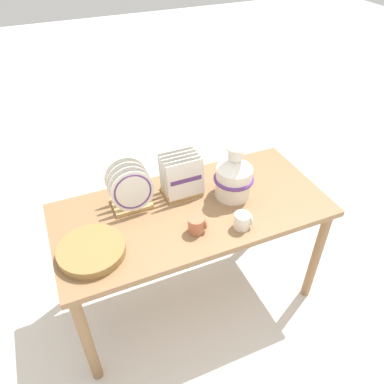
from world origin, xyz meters
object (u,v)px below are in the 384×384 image
(mug_terracotta_glaze, at_px, (197,225))
(dish_rack_round_plates, at_px, (130,191))
(ceramic_vase, at_px, (234,175))
(wicker_charger_stack, at_px, (91,250))
(dish_rack_square_plates, at_px, (181,179))
(mug_cream_glaze, at_px, (243,221))

(mug_terracotta_glaze, bearing_deg, dish_rack_round_plates, 127.86)
(ceramic_vase, xyz_separation_m, dish_rack_round_plates, (-0.54, 0.13, -0.03))
(wicker_charger_stack, xyz_separation_m, mug_terracotta_glaze, (0.51, -0.05, 0.02))
(ceramic_vase, xyz_separation_m, dish_rack_square_plates, (-0.25, 0.13, -0.04))
(dish_rack_square_plates, xyz_separation_m, mug_cream_glaze, (0.18, -0.38, -0.05))
(dish_rack_round_plates, xyz_separation_m, mug_cream_glaze, (0.46, -0.37, -0.06))
(dish_rack_round_plates, height_order, mug_cream_glaze, dish_rack_round_plates)
(ceramic_vase, bearing_deg, wicker_charger_stack, -170.85)
(mug_cream_glaze, bearing_deg, mug_terracotta_glaze, 164.14)
(ceramic_vase, distance_m, dish_rack_round_plates, 0.55)
(dish_rack_square_plates, xyz_separation_m, wicker_charger_stack, (-0.55, -0.26, -0.07))
(ceramic_vase, xyz_separation_m, wicker_charger_stack, (-0.80, -0.13, -0.11))
(wicker_charger_stack, bearing_deg, mug_cream_glaze, -9.10)
(ceramic_vase, height_order, dish_rack_round_plates, ceramic_vase)
(ceramic_vase, relative_size, dish_rack_square_plates, 1.38)
(ceramic_vase, distance_m, dish_rack_square_plates, 0.29)
(mug_terracotta_glaze, bearing_deg, ceramic_vase, 31.81)
(dish_rack_square_plates, bearing_deg, mug_terracotta_glaze, -97.89)
(mug_cream_glaze, bearing_deg, ceramic_vase, 73.05)
(dish_rack_round_plates, distance_m, wicker_charger_stack, 0.38)
(ceramic_vase, distance_m, mug_terracotta_glaze, 0.36)
(ceramic_vase, distance_m, wicker_charger_stack, 0.82)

